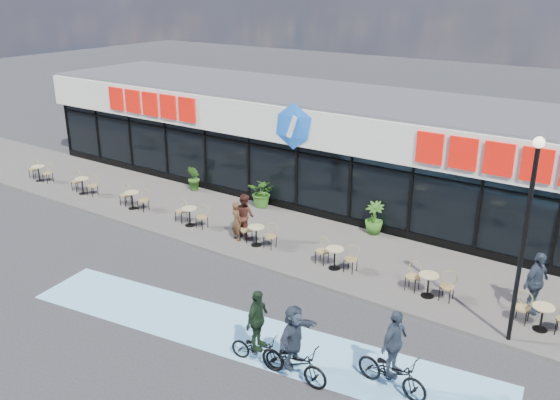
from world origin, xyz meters
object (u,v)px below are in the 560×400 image
object	(u,v)px
lamp_post	(526,226)
patron_left	(237,221)
cyclist_b	(393,362)
potted_plant_left	(194,178)
potted_plant_right	(374,218)
bistro_set_0	(40,171)
potted_plant_mid	(263,192)
patron_right	(244,216)
pedestrian_b	(536,283)
cyclist_a	(294,350)

from	to	relation	value
lamp_post	patron_left	bearing A→B (deg)	174.56
cyclist_b	potted_plant_left	bearing A→B (deg)	149.79
potted_plant_right	cyclist_b	distance (m)	9.20
bistro_set_0	potted_plant_mid	size ratio (longest dim) A/B	1.19
lamp_post	patron_right	bearing A→B (deg)	172.28
pedestrian_b	cyclist_b	size ratio (longest dim) A/B	0.88
bistro_set_0	cyclist_a	distance (m)	19.34
patron_left	cyclist_a	size ratio (longest dim) A/B	0.74
pedestrian_b	patron_right	bearing A→B (deg)	113.07
potted_plant_right	pedestrian_b	world-z (taller)	pedestrian_b
lamp_post	cyclist_b	xyz separation A→B (m)	(-1.77, -3.64, -2.62)
potted_plant_mid	potted_plant_right	xyz separation A→B (m)	(5.19, 0.11, -0.02)
patron_left	cyclist_b	bearing A→B (deg)	173.22
bistro_set_0	patron_right	xyz separation A→B (m)	(12.30, 0.30, 0.40)
patron_right	potted_plant_right	bearing A→B (deg)	-129.40
patron_left	cyclist_a	xyz separation A→B (m)	(6.24, -5.60, 0.00)
patron_left	potted_plant_left	bearing A→B (deg)	-10.39
potted_plant_left	patron_left	distance (m)	6.00
potted_plant_left	pedestrian_b	xyz separation A→B (m)	(15.37, -2.33, 0.34)
patron_right	potted_plant_mid	bearing A→B (deg)	-53.47
potted_plant_left	patron_left	xyz separation A→B (m)	(5.06, -3.21, 0.15)
patron_right	lamp_post	bearing A→B (deg)	-175.39
potted_plant_mid	pedestrian_b	size ratio (longest dim) A/B	0.68
patron_left	patron_right	size ratio (longest dim) A/B	0.88
lamp_post	cyclist_b	size ratio (longest dim) A/B	2.62
pedestrian_b	potted_plant_left	bearing A→B (deg)	101.76
potted_plant_mid	patron_left	world-z (taller)	patron_left
potted_plant_mid	pedestrian_b	world-z (taller)	pedestrian_b
pedestrian_b	cyclist_a	world-z (taller)	cyclist_a
lamp_post	bistro_set_0	world-z (taller)	lamp_post
bistro_set_0	potted_plant_left	distance (m)	7.83
potted_plant_left	patron_left	bearing A→B (deg)	-32.43
potted_plant_right	patron_right	size ratio (longest dim) A/B	0.74
patron_right	potted_plant_left	bearing A→B (deg)	-16.48
lamp_post	patron_left	xyz separation A→B (m)	(-10.15, 0.97, -2.56)
potted_plant_right	pedestrian_b	size ratio (longest dim) A/B	0.67
potted_plant_right	patron_right	world-z (taller)	patron_right
pedestrian_b	cyclist_b	distance (m)	5.82
potted_plant_left	potted_plant_mid	xyz separation A→B (m)	(3.79, 0.13, 0.04)
potted_plant_right	cyclist_a	world-z (taller)	cyclist_a
potted_plant_mid	cyclist_a	xyz separation A→B (m)	(7.51, -8.95, 0.11)
patron_left	cyclist_a	bearing A→B (deg)	160.11
patron_left	pedestrian_b	size ratio (longest dim) A/B	0.80
bistro_set_0	patron_right	distance (m)	12.31
potted_plant_left	cyclist_b	world-z (taller)	cyclist_b
lamp_post	cyclist_a	world-z (taller)	lamp_post
lamp_post	potted_plant_mid	distance (m)	12.49
patron_left	pedestrian_b	world-z (taller)	pedestrian_b
lamp_post	potted_plant_right	world-z (taller)	lamp_post
lamp_post	potted_plant_mid	world-z (taller)	lamp_post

